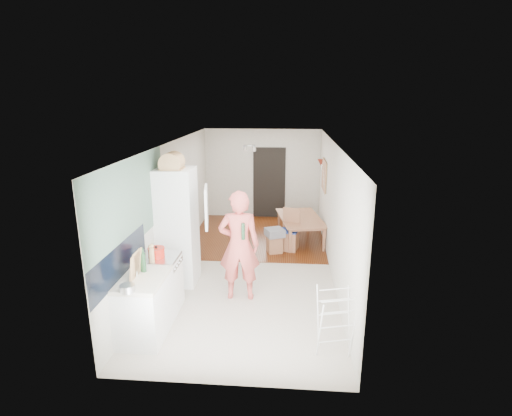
# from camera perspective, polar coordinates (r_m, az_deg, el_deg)

# --- Properties ---
(room_shell) EXTENTS (3.20, 7.00, 2.50)m
(room_shell) POSITION_cam_1_polar(r_m,az_deg,el_deg) (7.84, -0.74, 0.06)
(room_shell) COLOR silver
(room_shell) RESTS_ON ground
(floor) EXTENTS (3.20, 7.00, 0.01)m
(floor) POSITION_cam_1_polar(r_m,az_deg,el_deg) (8.26, -0.71, -8.31)
(floor) COLOR #BDAFA0
(floor) RESTS_ON ground
(wood_floor_overlay) EXTENTS (3.20, 3.30, 0.01)m
(wood_floor_overlay) POSITION_cam_1_polar(r_m,az_deg,el_deg) (9.97, 0.26, -3.96)
(wood_floor_overlay) COLOR #5C2F14
(wood_floor_overlay) RESTS_ON room_shell
(sage_wall_panel) EXTENTS (0.02, 3.00, 1.30)m
(sage_wall_panel) POSITION_cam_1_polar(r_m,az_deg,el_deg) (6.16, -17.43, 0.73)
(sage_wall_panel) COLOR slate
(sage_wall_panel) RESTS_ON room_shell
(tile_splashback) EXTENTS (0.02, 1.90, 0.50)m
(tile_splashback) POSITION_cam_1_polar(r_m,az_deg,el_deg) (5.90, -18.78, -7.25)
(tile_splashback) COLOR black
(tile_splashback) RESTS_ON room_shell
(doorway_recess) EXTENTS (0.90, 0.04, 2.00)m
(doorway_recess) POSITION_cam_1_polar(r_m,az_deg,el_deg) (11.26, 1.90, 3.59)
(doorway_recess) COLOR black
(doorway_recess) RESTS_ON room_shell
(base_cabinet) EXTENTS (0.60, 0.90, 0.86)m
(base_cabinet) POSITION_cam_1_polar(r_m,az_deg,el_deg) (6.10, -15.64, -13.67)
(base_cabinet) COLOR white
(base_cabinet) RESTS_ON room_shell
(worktop) EXTENTS (0.62, 0.92, 0.06)m
(worktop) POSITION_cam_1_polar(r_m,az_deg,el_deg) (5.90, -15.97, -9.77)
(worktop) COLOR silver
(worktop) RESTS_ON room_shell
(range_cooker) EXTENTS (0.60, 0.60, 0.88)m
(range_cooker) POSITION_cam_1_polar(r_m,az_deg,el_deg) (6.72, -13.47, -10.55)
(range_cooker) COLOR white
(range_cooker) RESTS_ON room_shell
(cooker_top) EXTENTS (0.60, 0.60, 0.04)m
(cooker_top) POSITION_cam_1_polar(r_m,az_deg,el_deg) (6.54, -13.72, -6.92)
(cooker_top) COLOR silver
(cooker_top) RESTS_ON room_shell
(fridge_housing) EXTENTS (0.66, 0.66, 2.15)m
(fridge_housing) POSITION_cam_1_polar(r_m,az_deg,el_deg) (7.38, -11.18, -2.67)
(fridge_housing) COLOR white
(fridge_housing) RESTS_ON room_shell
(fridge_door) EXTENTS (0.14, 0.56, 0.70)m
(fridge_door) POSITION_cam_1_polar(r_m,az_deg,el_deg) (6.82, -7.11, 0.16)
(fridge_door) COLOR white
(fridge_door) RESTS_ON room_shell
(fridge_interior) EXTENTS (0.02, 0.52, 0.66)m
(fridge_interior) POSITION_cam_1_polar(r_m,az_deg,el_deg) (7.17, -8.99, 0.85)
(fridge_interior) COLOR white
(fridge_interior) RESTS_ON room_shell
(pinboard) EXTENTS (0.03, 0.90, 0.70)m
(pinboard) POSITION_cam_1_polar(r_m,az_deg,el_deg) (9.63, 9.74, 4.63)
(pinboard) COLOR tan
(pinboard) RESTS_ON room_shell
(pinboard_frame) EXTENTS (0.00, 0.94, 0.74)m
(pinboard_frame) POSITION_cam_1_polar(r_m,az_deg,el_deg) (9.63, 9.65, 4.63)
(pinboard_frame) COLOR #9E6143
(pinboard_frame) RESTS_ON room_shell
(wall_sconce) EXTENTS (0.18, 0.18, 0.16)m
(wall_sconce) POSITION_cam_1_polar(r_m,az_deg,el_deg) (10.23, 9.26, 6.43)
(wall_sconce) COLOR maroon
(wall_sconce) RESTS_ON room_shell
(person) EXTENTS (0.85, 0.59, 2.24)m
(person) POSITION_cam_1_polar(r_m,az_deg,el_deg) (6.65, -2.45, -4.02)
(person) COLOR #D75750
(person) RESTS_ON floor
(dining_table) EXTENTS (1.04, 1.54, 0.50)m
(dining_table) POSITION_cam_1_polar(r_m,az_deg,el_deg) (9.63, 6.48, -3.26)
(dining_table) COLOR #9E6143
(dining_table) RESTS_ON floor
(dining_chair) EXTENTS (0.48, 0.48, 0.93)m
(dining_chair) POSITION_cam_1_polar(r_m,az_deg,el_deg) (8.98, 4.76, -3.17)
(dining_chair) COLOR #9E6143
(dining_chair) RESTS_ON floor
(stool) EXTENTS (0.38, 0.38, 0.40)m
(stool) POSITION_cam_1_polar(r_m,az_deg,el_deg) (8.88, 2.64, -5.18)
(stool) COLOR #9E6143
(stool) RESTS_ON floor
(grey_drape) EXTENTS (0.49, 0.49, 0.17)m
(grey_drape) POSITION_cam_1_polar(r_m,az_deg,el_deg) (8.77, 2.68, -3.52)
(grey_drape) COLOR slate
(grey_drape) RESTS_ON stool
(drying_rack) EXTENTS (0.53, 0.50, 0.87)m
(drying_rack) POSITION_cam_1_polar(r_m,az_deg,el_deg) (5.66, 11.21, -15.79)
(drying_rack) COLOR white
(drying_rack) RESTS_ON floor
(bread_bin) EXTENTS (0.40, 0.38, 0.21)m
(bread_bin) POSITION_cam_1_polar(r_m,az_deg,el_deg) (7.05, -11.92, 6.31)
(bread_bin) COLOR tan
(bread_bin) RESTS_ON fridge_housing
(red_casserole) EXTENTS (0.27, 0.27, 0.15)m
(red_casserole) POSITION_cam_1_polar(r_m,az_deg,el_deg) (6.49, -14.04, -6.19)
(red_casserole) COLOR red
(red_casserole) RESTS_ON cooker_top
(steel_pan) EXTENTS (0.22, 0.22, 0.10)m
(steel_pan) POSITION_cam_1_polar(r_m,az_deg,el_deg) (5.52, -17.90, -10.87)
(steel_pan) COLOR silver
(steel_pan) RESTS_ON worktop
(held_bottle) EXTENTS (0.06, 0.06, 0.28)m
(held_bottle) POSITION_cam_1_polar(r_m,az_deg,el_deg) (6.46, -1.86, -3.35)
(held_bottle) COLOR #1D4225
(held_bottle) RESTS_ON person
(bottle_a) EXTENTS (0.07, 0.07, 0.29)m
(bottle_a) POSITION_cam_1_polar(r_m,az_deg,el_deg) (6.01, -15.90, -7.45)
(bottle_a) COLOR #1D4225
(bottle_a) RESTS_ON worktop
(bottle_b) EXTENTS (0.07, 0.07, 0.28)m
(bottle_b) POSITION_cam_1_polar(r_m,az_deg,el_deg) (6.00, -15.77, -7.51)
(bottle_b) COLOR #1D4225
(bottle_b) RESTS_ON worktop
(bottle_c) EXTENTS (0.09, 0.09, 0.21)m
(bottle_c) POSITION_cam_1_polar(r_m,az_deg,el_deg) (5.91, -17.03, -8.37)
(bottle_c) COLOR beige
(bottle_c) RESTS_ON worktop
(pepper_mill_front) EXTENTS (0.07, 0.07, 0.22)m
(pepper_mill_front) POSITION_cam_1_polar(r_m,az_deg,el_deg) (6.31, -14.77, -6.55)
(pepper_mill_front) COLOR tan
(pepper_mill_front) RESTS_ON worktop
(pepper_mill_back) EXTENTS (0.07, 0.07, 0.23)m
(pepper_mill_back) POSITION_cam_1_polar(r_m,az_deg,el_deg) (6.30, -14.61, -6.52)
(pepper_mill_back) COLOR tan
(pepper_mill_back) RESTS_ON worktop
(chopping_boards) EXTENTS (0.13, 0.29, 0.39)m
(chopping_boards) POSITION_cam_1_polar(r_m,az_deg,el_deg) (5.82, -16.82, -7.77)
(chopping_boards) COLOR tan
(chopping_boards) RESTS_ON worktop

